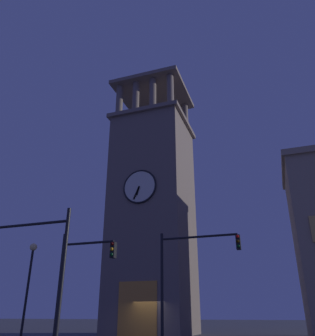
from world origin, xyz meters
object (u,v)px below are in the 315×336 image
at_px(clocktower, 153,212).
at_px(traffic_signal_near, 34,256).
at_px(traffic_signal_mid, 187,266).
at_px(street_lamp, 30,273).
at_px(traffic_signal_far, 78,271).

height_order(clocktower, traffic_signal_near, clocktower).
relative_size(traffic_signal_near, traffic_signal_mid, 1.00).
bearing_deg(clocktower, street_lamp, 75.19).
bearing_deg(street_lamp, traffic_signal_near, 129.58).
bearing_deg(traffic_signal_near, clocktower, -86.24).
bearing_deg(traffic_signal_mid, street_lamp, 4.66).
distance_m(traffic_signal_mid, street_lamp, 9.44).
relative_size(clocktower, traffic_signal_near, 4.68).
bearing_deg(clocktower, traffic_signal_near, 93.76).
distance_m(traffic_signal_far, street_lamp, 5.29).
xyz_separation_m(traffic_signal_near, street_lamp, (4.40, -5.33, 0.01)).
xyz_separation_m(traffic_signal_mid, street_lamp, (9.41, 0.77, -0.09)).
bearing_deg(traffic_signal_far, traffic_signal_near, 83.85).
distance_m(traffic_signal_near, traffic_signal_far, 3.02).
bearing_deg(traffic_signal_near, traffic_signal_mid, -129.38).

